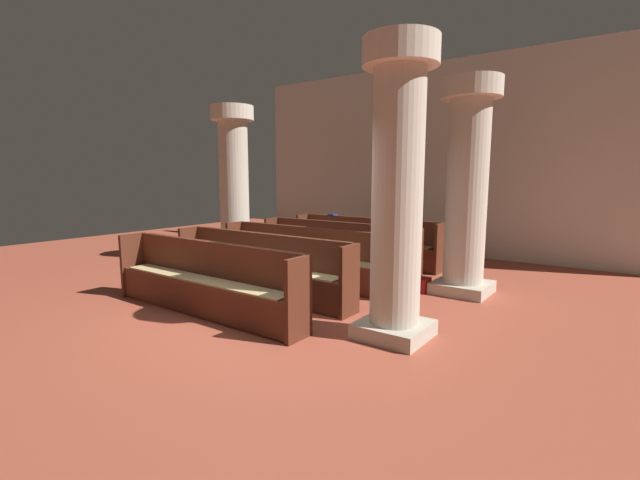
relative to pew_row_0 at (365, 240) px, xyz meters
The scene contains 13 objects.
ground_plane 3.99m from the pew_row_0, 81.11° to the right, with size 19.20×19.20×0.00m, color #9E4733.
back_wall 2.85m from the pew_row_0, 74.31° to the left, with size 10.00×0.16×4.50m, color beige.
pew_row_0 is the anchor object (origin of this frame).
pew_row_1 1.08m from the pew_row_0, 90.00° to the right, with size 3.40×0.46×0.97m.
pew_row_2 2.15m from the pew_row_0, 90.00° to the right, with size 3.40×0.47×0.97m.
pew_row_3 3.23m from the pew_row_0, 90.00° to the right, with size 3.40×0.46×0.97m.
pew_row_4 4.31m from the pew_row_0, 90.00° to the right, with size 3.40×0.46×0.97m.
pillar_aisle_side 3.02m from the pew_row_0, 24.99° to the right, with size 0.91×0.91×3.34m.
pillar_far_side 3.10m from the pew_row_0, 149.50° to the right, with size 0.91×0.91×3.34m.
pillar_aisle_rear 4.55m from the pew_row_0, 55.13° to the right, with size 0.83×0.83×3.34m.
lectern 1.01m from the pew_row_0, 73.33° to the left, with size 0.48×0.45×1.08m.
hymn_book 1.09m from the pew_row_0, 169.01° to the left, with size 0.16×0.21×0.03m, color navy.
kneeler_box_red 2.43m from the pew_row_0, 38.92° to the right, with size 0.41×0.28×0.23m, color maroon.
Camera 1 is at (4.11, -4.18, 1.88)m, focal length 24.61 mm.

